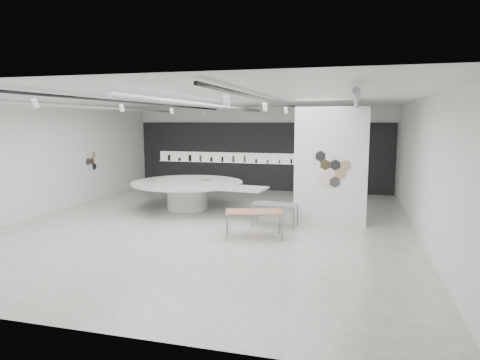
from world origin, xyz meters
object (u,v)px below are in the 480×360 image
(sample_table_wood, at_px, (254,213))
(kitchen_counter, at_px, (335,184))
(display_island, at_px, (189,191))
(sample_table_stone, at_px, (275,206))
(partition_column, at_px, (331,166))

(sample_table_wood, xyz_separation_m, kitchen_counter, (1.80, 7.69, -0.23))
(display_island, distance_m, sample_table_stone, 3.80)
(partition_column, height_order, display_island, partition_column)
(display_island, height_order, kitchen_counter, kitchen_counter)
(sample_table_wood, bearing_deg, partition_column, 48.48)
(display_island, distance_m, sample_table_wood, 4.33)
(sample_table_stone, bearing_deg, partition_column, 25.92)
(partition_column, xyz_separation_m, kitchen_counter, (-0.10, 5.55, -1.35))
(sample_table_wood, distance_m, sample_table_stone, 1.42)
(partition_column, relative_size, sample_table_stone, 2.60)
(kitchen_counter, bearing_deg, partition_column, -82.07)
(partition_column, xyz_separation_m, sample_table_stone, (-1.57, -0.76, -1.16))
(sample_table_stone, distance_m, kitchen_counter, 6.49)
(sample_table_wood, bearing_deg, sample_table_stone, 76.77)
(sample_table_wood, bearing_deg, display_island, 135.88)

